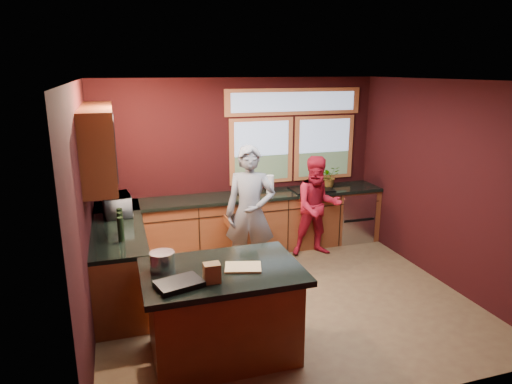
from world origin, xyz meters
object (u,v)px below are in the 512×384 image
person_red (318,206)px  stock_pot (162,261)px  person_grey (250,213)px  cutting_board (243,267)px  island (223,312)px

person_red → stock_pot: size_ratio=6.51×
person_grey → cutting_board: (-0.58, -1.70, 0.03)m
cutting_board → person_red: bearing=50.2°
island → cutting_board: (0.20, -0.05, 0.48)m
person_grey → cutting_board: person_grey is taller
person_grey → person_red: bearing=43.9°
person_grey → stock_pot: bearing=-108.8°
person_grey → cutting_board: 1.79m
person_grey → stock_pot: (-1.33, -1.50, 0.11)m
person_red → person_grey: bearing=-151.0°
person_red → stock_pot: (-2.55, -1.96, 0.25)m
island → person_red: person_red is taller
island → person_grey: size_ratio=0.83×
island → person_red: size_ratio=0.99×
person_red → cutting_board: bearing=-121.8°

